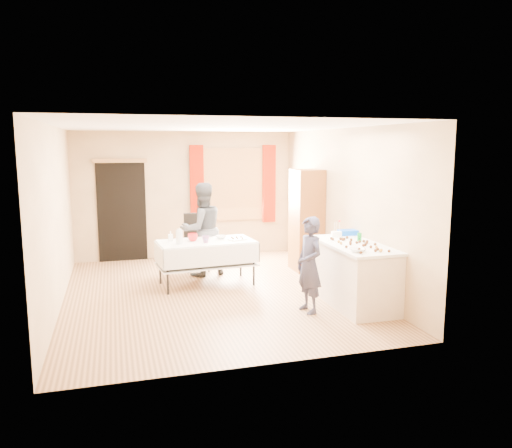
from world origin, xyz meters
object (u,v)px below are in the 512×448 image
object	(u,v)px
girl	(309,265)
woman	(202,229)
cabinet	(307,220)
counter	(354,274)
chair	(197,253)
party_table	(207,259)

from	to	relation	value
girl	woman	size ratio (longest dim) A/B	0.81
cabinet	girl	xyz separation A→B (m)	(-0.86, -2.27, -0.27)
cabinet	counter	world-z (taller)	cabinet
counter	girl	world-z (taller)	girl
counter	woman	distance (m)	2.95
chair	girl	world-z (taller)	girl
counter	woman	xyz separation A→B (m)	(-1.84, 2.28, 0.38)
counter	girl	xyz separation A→B (m)	(-0.76, -0.14, 0.22)
party_table	chair	bearing A→B (deg)	84.38
girl	cabinet	bearing A→B (deg)	149.07
cabinet	girl	distance (m)	2.44
cabinet	woman	xyz separation A→B (m)	(-1.94, 0.14, -0.11)
cabinet	woman	size ratio (longest dim) A/B	1.13
cabinet	chair	xyz separation A→B (m)	(-1.97, 0.54, -0.63)
cabinet	woman	distance (m)	1.95
party_table	chair	distance (m)	1.06
counter	cabinet	bearing A→B (deg)	87.32
cabinet	party_table	distance (m)	2.11
cabinet	chair	size ratio (longest dim) A/B	1.78
counter	party_table	world-z (taller)	counter
woman	chair	bearing A→B (deg)	-100.30
girl	chair	bearing A→B (deg)	-168.58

